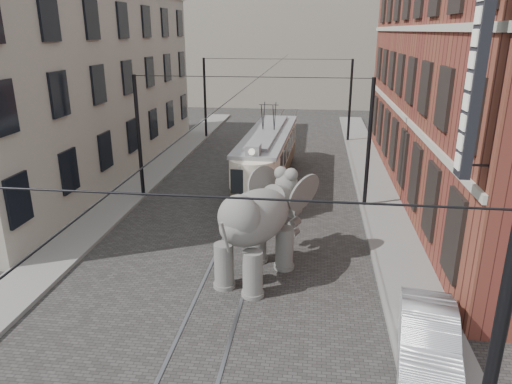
# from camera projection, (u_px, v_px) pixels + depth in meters

# --- Properties ---
(ground) EXTENTS (120.00, 120.00, 0.00)m
(ground) POSITION_uv_depth(u_px,v_px,m) (234.00, 258.00, 17.43)
(ground) COLOR #3B3936
(tram_rails) EXTENTS (1.54, 80.00, 0.02)m
(tram_rails) POSITION_uv_depth(u_px,v_px,m) (234.00, 258.00, 17.43)
(tram_rails) COLOR slate
(tram_rails) RESTS_ON ground
(sidewalk_right) EXTENTS (2.00, 60.00, 0.15)m
(sidewalk_right) POSITION_uv_depth(u_px,v_px,m) (402.00, 266.00, 16.70)
(sidewalk_right) COLOR slate
(sidewalk_right) RESTS_ON ground
(sidewalk_left) EXTENTS (2.00, 60.00, 0.15)m
(sidewalk_left) POSITION_uv_depth(u_px,v_px,m) (66.00, 247.00, 18.18)
(sidewalk_left) COLOR slate
(sidewalk_left) RESTS_ON ground
(brick_building) EXTENTS (8.00, 26.00, 12.00)m
(brick_building) POSITION_uv_depth(u_px,v_px,m) (492.00, 73.00, 22.64)
(brick_building) COLOR maroon
(brick_building) RESTS_ON ground
(stucco_building) EXTENTS (7.00, 24.00, 10.00)m
(stucco_building) POSITION_uv_depth(u_px,v_px,m) (69.00, 85.00, 26.51)
(stucco_building) COLOR gray
(stucco_building) RESTS_ON ground
(distant_block) EXTENTS (28.00, 10.00, 14.00)m
(distant_block) POSITION_uv_depth(u_px,v_px,m) (294.00, 39.00, 52.73)
(distant_block) COLOR gray
(distant_block) RESTS_ON ground
(catenary) EXTENTS (11.00, 30.20, 6.00)m
(catenary) POSITION_uv_depth(u_px,v_px,m) (248.00, 147.00, 21.18)
(catenary) COLOR black
(catenary) RESTS_ON ground
(tram) EXTENTS (2.63, 10.86, 4.28)m
(tram) POSITION_uv_depth(u_px,v_px,m) (268.00, 144.00, 25.46)
(tram) COLOR beige
(tram) RESTS_ON ground
(elephant) EXTENTS (4.97, 6.26, 3.37)m
(elephant) POSITION_uv_depth(u_px,v_px,m) (255.00, 231.00, 15.58)
(elephant) COLOR #63605C
(elephant) RESTS_ON ground
(parked_car) EXTENTS (2.01, 4.13, 1.30)m
(parked_car) POSITION_uv_depth(u_px,v_px,m) (428.00, 338.00, 11.85)
(parked_car) COLOR #9E9DA2
(parked_car) RESTS_ON ground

